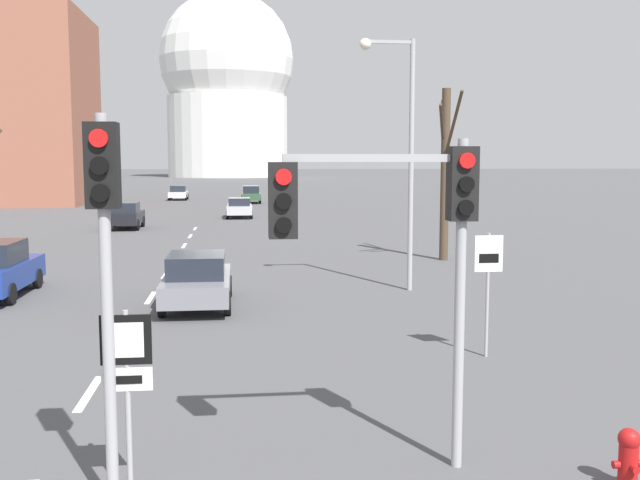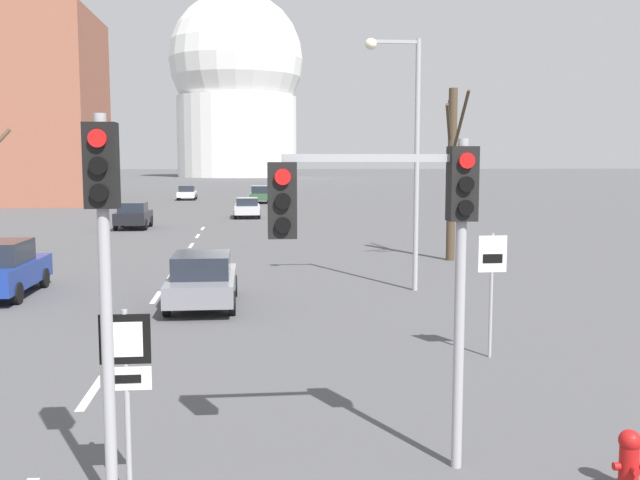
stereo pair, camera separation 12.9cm
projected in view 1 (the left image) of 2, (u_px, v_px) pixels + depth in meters
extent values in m
cube|color=silver|center=(89.00, 393.00, 12.65)|extent=(0.16, 2.00, 0.01)
cube|color=silver|center=(128.00, 333.00, 17.09)|extent=(0.16, 2.00, 0.01)
cube|color=silver|center=(151.00, 298.00, 21.54)|extent=(0.16, 2.00, 0.01)
cube|color=silver|center=(166.00, 274.00, 25.98)|extent=(0.16, 2.00, 0.01)
cube|color=silver|center=(176.00, 258.00, 30.43)|extent=(0.16, 2.00, 0.01)
cube|color=silver|center=(184.00, 246.00, 34.87)|extent=(0.16, 2.00, 0.01)
cube|color=silver|center=(190.00, 236.00, 39.31)|extent=(0.16, 2.00, 0.01)
cube|color=silver|center=(195.00, 229.00, 43.76)|extent=(0.16, 2.00, 0.01)
cylinder|color=#9E9EA3|center=(108.00, 318.00, 8.14)|extent=(0.14, 0.14, 4.63)
cube|color=black|center=(102.00, 166.00, 7.96)|extent=(0.36, 0.28, 0.96)
cylinder|color=red|center=(99.00, 138.00, 7.75)|extent=(0.20, 0.06, 0.20)
cylinder|color=black|center=(100.00, 166.00, 7.79)|extent=(0.20, 0.06, 0.20)
cylinder|color=black|center=(100.00, 193.00, 7.82)|extent=(0.20, 0.06, 0.20)
cylinder|color=#9E9EA3|center=(460.00, 306.00, 9.39)|extent=(0.14, 0.14, 4.39)
cube|color=black|center=(462.00, 184.00, 9.21)|extent=(0.36, 0.28, 0.96)
cylinder|color=red|center=(467.00, 161.00, 9.01)|extent=(0.20, 0.06, 0.20)
cylinder|color=black|center=(466.00, 184.00, 9.04)|extent=(0.20, 0.06, 0.20)
cylinder|color=black|center=(466.00, 208.00, 9.08)|extent=(0.20, 0.06, 0.20)
cube|color=#9E9EA3|center=(374.00, 158.00, 9.04)|extent=(2.33, 0.10, 0.10)
cube|color=black|center=(283.00, 200.00, 8.97)|extent=(0.36, 0.28, 0.96)
cylinder|color=red|center=(284.00, 177.00, 8.77)|extent=(0.20, 0.06, 0.20)
cylinder|color=black|center=(284.00, 201.00, 8.80)|extent=(0.20, 0.06, 0.20)
cylinder|color=black|center=(284.00, 225.00, 8.83)|extent=(0.20, 0.06, 0.20)
cylinder|color=#9E9EA3|center=(128.00, 407.00, 8.50)|extent=(0.07, 0.07, 2.35)
cube|color=black|center=(126.00, 340.00, 8.39)|extent=(0.60, 0.03, 0.60)
cube|color=white|center=(126.00, 340.00, 8.38)|extent=(0.42, 0.01, 0.42)
cube|color=white|center=(127.00, 379.00, 8.45)|extent=(0.60, 0.03, 0.28)
cube|color=black|center=(127.00, 380.00, 8.43)|extent=(0.36, 0.01, 0.10)
cylinder|color=#9E9EA3|center=(487.00, 295.00, 14.90)|extent=(0.07, 0.07, 2.62)
cube|color=white|center=(489.00, 254.00, 14.78)|extent=(0.60, 0.03, 0.76)
cube|color=black|center=(489.00, 258.00, 14.78)|extent=(0.42, 0.01, 0.19)
cylinder|color=#B21414|center=(628.00, 466.00, 8.97)|extent=(0.24, 0.24, 0.55)
sphere|color=#B21414|center=(629.00, 439.00, 8.93)|extent=(0.28, 0.28, 0.28)
cylinder|color=#B21414|center=(616.00, 465.00, 8.95)|extent=(0.08, 0.10, 0.10)
cylinder|color=#B21414|center=(640.00, 463.00, 8.98)|extent=(0.08, 0.10, 0.10)
cylinder|color=#B21414|center=(635.00, 469.00, 8.81)|extent=(0.10, 0.08, 0.10)
cylinder|color=#9E9EA3|center=(411.00, 167.00, 22.39)|extent=(0.16, 0.16, 7.86)
cube|color=#9E9EA3|center=(389.00, 42.00, 21.89)|extent=(1.49, 0.10, 0.10)
sphere|color=#F2EAC6|center=(365.00, 44.00, 21.81)|extent=(0.36, 0.36, 0.36)
cylinder|color=black|center=(37.00, 278.00, 23.13)|extent=(0.18, 0.64, 0.64)
cylinder|color=black|center=(11.00, 294.00, 20.40)|extent=(0.18, 0.64, 0.64)
cube|color=#2D4C33|center=(251.00, 196.00, 70.66)|extent=(1.83, 4.12, 0.66)
cube|color=#1E232D|center=(251.00, 189.00, 70.39)|extent=(1.56, 1.98, 0.71)
cylinder|color=black|center=(242.00, 199.00, 71.86)|extent=(0.18, 0.71, 0.71)
cylinder|color=black|center=(259.00, 199.00, 72.06)|extent=(0.18, 0.71, 0.71)
cylinder|color=black|center=(242.00, 200.00, 69.34)|extent=(0.18, 0.71, 0.71)
cylinder|color=black|center=(260.00, 200.00, 69.54)|extent=(0.18, 0.71, 0.71)
cube|color=#B7B7BC|center=(239.00, 209.00, 52.25)|extent=(1.80, 4.07, 0.60)
cube|color=#1E232D|center=(239.00, 202.00, 51.99)|extent=(1.53, 1.95, 0.55)
cylinder|color=black|center=(228.00, 212.00, 53.44)|extent=(0.18, 0.64, 0.64)
cylinder|color=black|center=(251.00, 212.00, 53.63)|extent=(0.18, 0.64, 0.64)
cylinder|color=black|center=(227.00, 215.00, 50.95)|extent=(0.18, 0.64, 0.64)
cylinder|color=black|center=(251.00, 215.00, 51.14)|extent=(0.18, 0.64, 0.64)
cube|color=slate|center=(197.00, 285.00, 20.23)|extent=(1.83, 4.34, 0.58)
cube|color=#1E232D|center=(197.00, 265.00, 19.95)|extent=(1.56, 2.09, 0.62)
cylinder|color=black|center=(171.00, 287.00, 21.49)|extent=(0.18, 0.65, 0.65)
cylinder|color=black|center=(229.00, 286.00, 21.69)|extent=(0.18, 0.65, 0.65)
cylinder|color=black|center=(162.00, 305.00, 18.83)|extent=(0.18, 0.65, 0.65)
cylinder|color=black|center=(228.00, 303.00, 19.03)|extent=(0.18, 0.65, 0.65)
cube|color=black|center=(126.00, 217.00, 43.62)|extent=(1.85, 3.95, 0.71)
cube|color=#1E232D|center=(125.00, 207.00, 43.36)|extent=(1.58, 1.90, 0.58)
cylinder|color=black|center=(114.00, 222.00, 44.77)|extent=(0.18, 0.68, 0.68)
cylinder|color=black|center=(143.00, 221.00, 44.97)|extent=(0.18, 0.68, 0.68)
cylinder|color=black|center=(107.00, 225.00, 42.35)|extent=(0.18, 0.68, 0.68)
cylinder|color=black|center=(138.00, 225.00, 42.55)|extent=(0.18, 0.68, 0.68)
cube|color=silver|center=(178.00, 194.00, 76.52)|extent=(1.87, 3.84, 0.57)
cube|color=#1E232D|center=(178.00, 189.00, 76.26)|extent=(1.59, 1.85, 0.65)
cylinder|color=black|center=(171.00, 196.00, 77.62)|extent=(0.18, 0.65, 0.65)
cylinder|color=black|center=(188.00, 196.00, 77.82)|extent=(0.18, 0.65, 0.65)
cylinder|color=black|center=(169.00, 198.00, 75.27)|extent=(0.18, 0.65, 0.65)
cylinder|color=black|center=(186.00, 197.00, 75.47)|extent=(0.18, 0.65, 0.65)
cylinder|color=#473828|center=(445.00, 175.00, 29.45)|extent=(0.36, 0.36, 7.08)
cylinder|color=#473828|center=(444.00, 124.00, 29.85)|extent=(0.32, 1.36, 2.16)
cylinder|color=#473828|center=(453.00, 125.00, 28.11)|extent=(0.18, 2.36, 2.56)
cylinder|color=#473828|center=(442.00, 123.00, 28.37)|extent=(0.77, 1.77, 1.47)
cylinder|color=silver|center=(228.00, 137.00, 193.69)|extent=(32.33, 32.33, 21.55)
sphere|color=silver|center=(227.00, 60.00, 191.43)|extent=(35.92, 35.92, 35.92)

